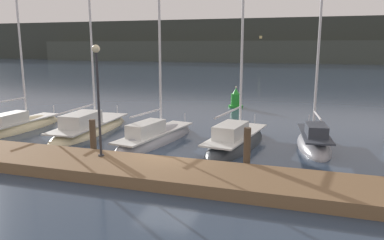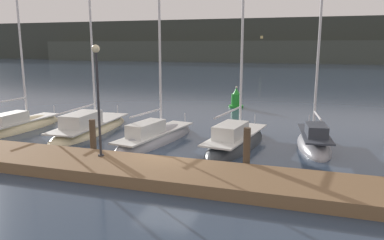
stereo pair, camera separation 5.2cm
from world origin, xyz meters
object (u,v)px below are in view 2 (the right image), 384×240
object	(u,v)px
sailboat_berth_2	(90,129)
sailboat_berth_3	(155,140)
sailboat_berth_4	(236,144)
dock_lamppost	(97,84)
sailboat_berth_1	(21,128)
channel_buoy	(236,100)
sailboat_berth_5	(314,145)

from	to	relation	value
sailboat_berth_2	sailboat_berth_3	xyz separation A→B (m)	(4.63, -1.12, -0.04)
sailboat_berth_4	dock_lamppost	xyz separation A→B (m)	(-4.73, -4.77, 3.32)
sailboat_berth_1	sailboat_berth_4	bearing A→B (deg)	0.95
sailboat_berth_2	dock_lamppost	size ratio (longest dim) A/B	2.55
sailboat_berth_3	channel_buoy	distance (m)	12.60
channel_buoy	dock_lamppost	xyz separation A→B (m)	(-2.35, -16.77, 2.83)
sailboat_berth_2	sailboat_berth_3	world-z (taller)	sailboat_berth_2
sailboat_berth_2	sailboat_berth_5	bearing A→B (deg)	1.79
sailboat_berth_4	channel_buoy	bearing A→B (deg)	101.22
sailboat_berth_3	dock_lamppost	distance (m)	5.47
sailboat_berth_2	dock_lamppost	bearing A→B (deg)	-53.14
sailboat_berth_4	sailboat_berth_5	xyz separation A→B (m)	(3.70, 1.05, 0.01)
sailboat_berth_1	sailboat_berth_5	xyz separation A→B (m)	(16.69, 1.27, 0.02)
sailboat_berth_1	channel_buoy	distance (m)	16.18
sailboat_berth_1	sailboat_berth_2	world-z (taller)	sailboat_berth_2
sailboat_berth_2	dock_lamppost	distance (m)	7.55
sailboat_berth_5	channel_buoy	world-z (taller)	sailboat_berth_5
sailboat_berth_1	sailboat_berth_2	distance (m)	4.28
sailboat_berth_2	sailboat_berth_5	world-z (taller)	sailboat_berth_2
sailboat_berth_2	sailboat_berth_4	size ratio (longest dim) A/B	1.06
sailboat_berth_2	sailboat_berth_4	world-z (taller)	sailboat_berth_2
sailboat_berth_1	sailboat_berth_4	distance (m)	12.99
sailboat_berth_5	channel_buoy	distance (m)	12.53
sailboat_berth_2	sailboat_berth_1	bearing A→B (deg)	-168.15
sailboat_berth_2	dock_lamppost	xyz separation A→B (m)	(4.08, -5.44, 3.29)
sailboat_berth_2	channel_buoy	size ratio (longest dim) A/B	6.73
sailboat_berth_2	sailboat_berth_4	bearing A→B (deg)	-4.30
sailboat_berth_1	sailboat_berth_2	size ratio (longest dim) A/B	0.79
dock_lamppost	channel_buoy	bearing A→B (deg)	82.03
sailboat_berth_3	sailboat_berth_4	bearing A→B (deg)	6.32
channel_buoy	dock_lamppost	size ratio (longest dim) A/B	0.38
dock_lamppost	sailboat_berth_4	bearing A→B (deg)	45.29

